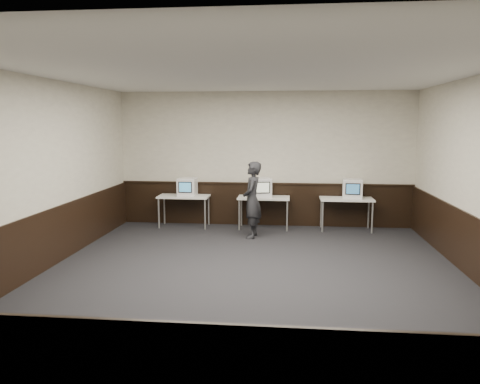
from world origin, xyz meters
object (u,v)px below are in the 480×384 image
(emac_left, at_px, (187,187))
(emac_right, at_px, (352,189))
(desk_right, at_px, (346,201))
(desk_center, at_px, (264,200))
(desk_left, at_px, (184,199))
(emac_center, at_px, (261,187))
(person, at_px, (252,200))

(emac_left, xyz_separation_m, emac_right, (3.84, 0.05, 0.01))
(desk_right, relative_size, emac_left, 2.60)
(desk_center, distance_m, emac_left, 1.83)
(desk_left, relative_size, emac_right, 2.39)
(desk_center, distance_m, emac_center, 0.30)
(emac_left, distance_m, emac_right, 3.84)
(desk_left, relative_size, desk_center, 1.00)
(desk_left, relative_size, person, 0.73)
(desk_right, bearing_deg, person, -156.81)
(desk_left, xyz_separation_m, emac_right, (3.93, 0.04, 0.29))
(desk_left, bearing_deg, person, -27.91)
(person, bearing_deg, emac_center, 173.99)
(emac_left, bearing_deg, desk_center, 0.92)
(emac_center, relative_size, person, 0.34)
(desk_center, bearing_deg, emac_right, 1.03)
(desk_right, height_order, person, person)
(desk_center, bearing_deg, emac_center, 150.03)
(desk_center, distance_m, desk_right, 1.90)
(desk_left, distance_m, emac_left, 0.30)
(emac_left, bearing_deg, desk_left, 172.43)
(desk_left, height_order, person, person)
(emac_center, distance_m, person, 0.96)
(emac_right, bearing_deg, desk_left, -174.68)
(desk_left, relative_size, emac_left, 2.60)
(desk_right, bearing_deg, emac_right, 16.04)
(emac_right, bearing_deg, person, -152.41)
(desk_left, xyz_separation_m, emac_left, (0.09, -0.01, 0.28))
(desk_right, relative_size, person, 0.73)
(desk_left, bearing_deg, desk_right, 0.00)
(desk_right, distance_m, emac_right, 0.32)
(emac_center, bearing_deg, emac_left, 168.48)
(desk_left, distance_m, emac_right, 3.94)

